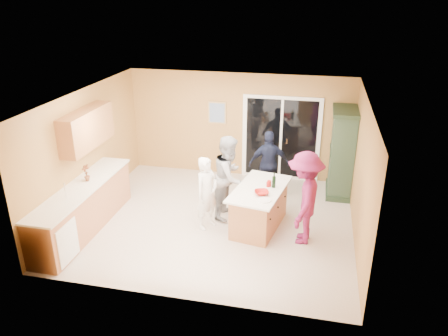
% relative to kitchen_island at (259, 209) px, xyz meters
% --- Properties ---
extents(floor, '(5.50, 5.50, 0.00)m').
position_rel_kitchen_island_xyz_m(floor, '(-0.90, 0.05, -0.40)').
color(floor, beige).
rests_on(floor, ground).
extents(ceiling, '(5.50, 5.00, 0.10)m').
position_rel_kitchen_island_xyz_m(ceiling, '(-0.90, 0.05, 2.20)').
color(ceiling, white).
rests_on(ceiling, wall_back).
extents(wall_back, '(5.50, 0.10, 2.60)m').
position_rel_kitchen_island_xyz_m(wall_back, '(-0.90, 2.55, 0.90)').
color(wall_back, '#E7A95F').
rests_on(wall_back, ground).
extents(wall_front, '(5.50, 0.10, 2.60)m').
position_rel_kitchen_island_xyz_m(wall_front, '(-0.90, -2.45, 0.90)').
color(wall_front, '#E7A95F').
rests_on(wall_front, ground).
extents(wall_left, '(0.10, 5.00, 2.60)m').
position_rel_kitchen_island_xyz_m(wall_left, '(-3.65, 0.05, 0.90)').
color(wall_left, '#E7A95F').
rests_on(wall_left, ground).
extents(wall_right, '(0.10, 5.00, 2.60)m').
position_rel_kitchen_island_xyz_m(wall_right, '(1.85, 0.05, 0.90)').
color(wall_right, '#E7A95F').
rests_on(wall_right, ground).
extents(left_cabinet_run, '(0.65, 3.05, 1.24)m').
position_rel_kitchen_island_xyz_m(left_cabinet_run, '(-3.35, -1.00, 0.06)').
color(left_cabinet_run, '#BA7148').
rests_on(left_cabinet_run, floor).
extents(upper_cabinets, '(0.35, 1.60, 0.75)m').
position_rel_kitchen_island_xyz_m(upper_cabinets, '(-3.47, -0.15, 1.47)').
color(upper_cabinets, '#BA7148').
rests_on(upper_cabinets, wall_left).
extents(sliding_door, '(1.90, 0.07, 2.10)m').
position_rel_kitchen_island_xyz_m(sliding_door, '(0.15, 2.51, 0.65)').
color(sliding_door, white).
rests_on(sliding_door, floor).
extents(framed_picture, '(0.46, 0.04, 0.56)m').
position_rel_kitchen_island_xyz_m(framed_picture, '(-1.45, 2.53, 1.20)').
color(framed_picture, tan).
rests_on(framed_picture, wall_back).
extents(kitchen_island, '(1.15, 1.75, 0.85)m').
position_rel_kitchen_island_xyz_m(kitchen_island, '(0.00, 0.00, 0.00)').
color(kitchen_island, '#BA7148').
rests_on(kitchen_island, floor).
extents(green_hutch, '(0.58, 1.10, 2.02)m').
position_rel_kitchen_island_xyz_m(green_hutch, '(1.59, 1.95, 0.58)').
color(green_hutch, '#233926').
rests_on(green_hutch, floor).
extents(woman_white, '(0.58, 0.65, 1.49)m').
position_rel_kitchen_island_xyz_m(woman_white, '(-1.01, -0.22, 0.34)').
color(woman_white, white).
rests_on(woman_white, floor).
extents(woman_grey, '(0.77, 0.93, 1.75)m').
position_rel_kitchen_island_xyz_m(woman_grey, '(-0.68, 0.35, 0.47)').
color(woman_grey, '#A5A5A8').
rests_on(woman_grey, floor).
extents(woman_navy, '(0.97, 0.57, 1.55)m').
position_rel_kitchen_island_xyz_m(woman_navy, '(-0.00, 1.47, 0.37)').
color(woman_navy, '#181D35').
rests_on(woman_navy, floor).
extents(woman_magenta, '(0.76, 1.20, 1.78)m').
position_rel_kitchen_island_xyz_m(woman_magenta, '(0.87, -0.33, 0.49)').
color(woman_magenta, maroon).
rests_on(woman_magenta, floor).
extents(serving_bowl, '(0.33, 0.33, 0.07)m').
position_rel_kitchen_island_xyz_m(serving_bowl, '(0.07, -0.26, 0.49)').
color(serving_bowl, '#AD1813').
rests_on(serving_bowl, kitchen_island).
extents(tulip_vase, '(0.22, 0.19, 0.35)m').
position_rel_kitchen_island_xyz_m(tulip_vase, '(-3.35, -0.58, 0.71)').
color(tulip_vase, red).
rests_on(tulip_vase, left_cabinet_run).
extents(tumbler_near, '(0.09, 0.09, 0.12)m').
position_rel_kitchen_island_xyz_m(tumbler_near, '(0.16, 0.13, 0.51)').
color(tumbler_near, '#AD1813').
rests_on(tumbler_near, kitchen_island).
extents(tumbler_far, '(0.09, 0.09, 0.09)m').
position_rel_kitchen_island_xyz_m(tumbler_far, '(0.14, 0.10, 0.50)').
color(tumbler_far, '#AD1813').
rests_on(tumbler_far, kitchen_island).
extents(wine_bottle, '(0.07, 0.07, 0.31)m').
position_rel_kitchen_island_xyz_m(wine_bottle, '(0.26, 0.09, 0.57)').
color(wine_bottle, black).
rests_on(wine_bottle, kitchen_island).
extents(white_plate, '(0.25, 0.25, 0.02)m').
position_rel_kitchen_island_xyz_m(white_plate, '(0.15, -0.51, 0.46)').
color(white_plate, silver).
rests_on(white_plate, kitchen_island).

